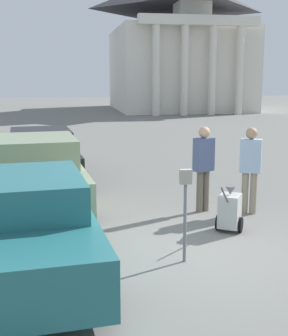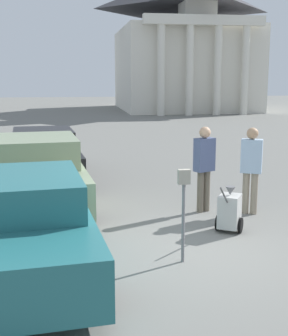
{
  "view_description": "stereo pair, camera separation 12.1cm",
  "coord_description": "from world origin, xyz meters",
  "px_view_note": "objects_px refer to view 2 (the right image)",
  "views": [
    {
      "loc": [
        -2.0,
        -6.98,
        2.79
      ],
      "look_at": [
        -0.54,
        1.52,
        1.1
      ],
      "focal_mm": 50.0,
      "sensor_mm": 36.0,
      "label": 1
    },
    {
      "loc": [
        -1.88,
        -7.0,
        2.79
      ],
      "look_at": [
        -0.54,
        1.52,
        1.1
      ],
      "focal_mm": 50.0,
      "sensor_mm": 36.0,
      "label": 2
    }
  ],
  "objects_px": {
    "parked_car_sage": "(37,173)",
    "equipment_cart": "(229,211)",
    "person_worker": "(204,164)",
    "person_supervisor": "(251,165)",
    "parking_meter": "(184,199)",
    "parked_car_black": "(44,155)",
    "church": "(184,35)",
    "parked_car_teal": "(21,223)"
  },
  "relations": [
    {
      "from": "equipment_cart",
      "to": "parked_car_sage",
      "type": "bearing_deg",
      "value": 176.93
    },
    {
      "from": "parked_car_teal",
      "to": "person_worker",
      "type": "xyz_separation_m",
      "value": [
        3.47,
        2.39,
        0.35
      ]
    },
    {
      "from": "parking_meter",
      "to": "equipment_cart",
      "type": "relative_size",
      "value": 1.45
    },
    {
      "from": "person_worker",
      "to": "equipment_cart",
      "type": "relative_size",
      "value": 1.79
    },
    {
      "from": "church",
      "to": "parked_car_teal",
      "type": "bearing_deg",
      "value": -107.56
    },
    {
      "from": "parked_car_sage",
      "to": "equipment_cart",
      "type": "xyz_separation_m",
      "value": [
        3.58,
        -2.49,
        -0.32
      ]
    },
    {
      "from": "person_supervisor",
      "to": "equipment_cart",
      "type": "relative_size",
      "value": 1.79
    },
    {
      "from": "parking_meter",
      "to": "person_worker",
      "type": "bearing_deg",
      "value": 67.59
    },
    {
      "from": "person_supervisor",
      "to": "parked_car_black",
      "type": "bearing_deg",
      "value": -17.97
    },
    {
      "from": "parking_meter",
      "to": "equipment_cart",
      "type": "bearing_deg",
      "value": 47.06
    },
    {
      "from": "person_worker",
      "to": "equipment_cart",
      "type": "bearing_deg",
      "value": 69.62
    },
    {
      "from": "parked_car_black",
      "to": "person_worker",
      "type": "relative_size",
      "value": 2.68
    },
    {
      "from": "equipment_cart",
      "to": "parking_meter",
      "type": "bearing_deg",
      "value": -101.2
    },
    {
      "from": "parked_car_black",
      "to": "equipment_cart",
      "type": "bearing_deg",
      "value": -61.02
    },
    {
      "from": "parking_meter",
      "to": "parked_car_black",
      "type": "bearing_deg",
      "value": 110.29
    },
    {
      "from": "person_supervisor",
      "to": "equipment_cart",
      "type": "bearing_deg",
      "value": 78.27
    },
    {
      "from": "parked_car_teal",
      "to": "church",
      "type": "height_order",
      "value": "church"
    },
    {
      "from": "church",
      "to": "person_worker",
      "type": "bearing_deg",
      "value": -102.84
    },
    {
      "from": "person_supervisor",
      "to": "church",
      "type": "xyz_separation_m",
      "value": [
        6.08,
        30.91,
        5.2
      ]
    },
    {
      "from": "person_supervisor",
      "to": "parked_car_sage",
      "type": "bearing_deg",
      "value": 7.46
    },
    {
      "from": "parked_car_sage",
      "to": "person_supervisor",
      "type": "xyz_separation_m",
      "value": [
        4.37,
        -1.46,
        0.32
      ]
    },
    {
      "from": "person_worker",
      "to": "church",
      "type": "height_order",
      "value": "church"
    },
    {
      "from": "parking_meter",
      "to": "person_worker",
      "type": "xyz_separation_m",
      "value": [
        1.07,
        2.59,
        0.03
      ]
    },
    {
      "from": "church",
      "to": "parked_car_black",
      "type": "bearing_deg",
      "value": -111.36
    },
    {
      "from": "parking_meter",
      "to": "person_supervisor",
      "type": "relative_size",
      "value": 0.81
    },
    {
      "from": "parked_car_black",
      "to": "church",
      "type": "distance_m",
      "value": 29.22
    },
    {
      "from": "parked_car_black",
      "to": "person_supervisor",
      "type": "relative_size",
      "value": 2.68
    },
    {
      "from": "parked_car_teal",
      "to": "parked_car_sage",
      "type": "height_order",
      "value": "parked_car_sage"
    },
    {
      "from": "parked_car_teal",
      "to": "person_worker",
      "type": "height_order",
      "value": "person_worker"
    },
    {
      "from": "parked_car_sage",
      "to": "equipment_cart",
      "type": "bearing_deg",
      "value": -40.19
    },
    {
      "from": "person_worker",
      "to": "equipment_cart",
      "type": "xyz_separation_m",
      "value": [
        0.11,
        -1.33,
        -0.64
      ]
    },
    {
      "from": "parked_car_black",
      "to": "person_supervisor",
      "type": "bearing_deg",
      "value": -49.26
    },
    {
      "from": "parked_car_teal",
      "to": "parked_car_sage",
      "type": "bearing_deg",
      "value": 84.61
    },
    {
      "from": "parked_car_sage",
      "to": "person_worker",
      "type": "relative_size",
      "value": 2.74
    },
    {
      "from": "person_worker",
      "to": "equipment_cart",
      "type": "distance_m",
      "value": 1.48
    },
    {
      "from": "church",
      "to": "equipment_cart",
      "type": "bearing_deg",
      "value": -102.14
    },
    {
      "from": "parked_car_sage",
      "to": "person_supervisor",
      "type": "distance_m",
      "value": 4.62
    },
    {
      "from": "person_supervisor",
      "to": "equipment_cart",
      "type": "xyz_separation_m",
      "value": [
        -0.79,
        -1.03,
        -0.64
      ]
    },
    {
      "from": "person_worker",
      "to": "person_supervisor",
      "type": "xyz_separation_m",
      "value": [
        0.9,
        -0.3,
        -0.0
      ]
    },
    {
      "from": "parked_car_black",
      "to": "person_worker",
      "type": "bearing_deg",
      "value": -53.74
    },
    {
      "from": "parked_car_sage",
      "to": "parking_meter",
      "type": "relative_size",
      "value": 3.4
    },
    {
      "from": "parked_car_sage",
      "to": "parking_meter",
      "type": "distance_m",
      "value": 4.46
    }
  ]
}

